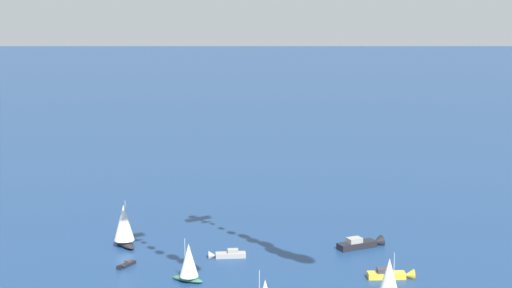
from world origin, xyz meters
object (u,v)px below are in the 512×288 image
Objects in this scene: sailboat_far_stbd at (189,262)px; sailboat_outer_ring_b at (389,279)px; motorboat_ahead at (225,255)px; motorboat_outer_ring_c at (363,244)px; motorboat_outer_ring_d at (393,275)px; motorboat_outer_ring_a at (126,265)px; sailboat_outer_ring_f at (124,225)px.

sailboat_outer_ring_b is at bearing -29.78° from sailboat_far_stbd.
motorboat_outer_ring_c is at bearing -1.53° from motorboat_ahead.
motorboat_outer_ring_d is at bearing -95.10° from motorboat_outer_ring_c.
sailboat_far_stbd is 39.63m from motorboat_outer_ring_d.
motorboat_outer_ring_a is 0.48× the size of motorboat_outer_ring_d.
motorboat_outer_ring_c is (30.55, -0.82, 0.24)m from motorboat_ahead.
motorboat_outer_ring_c is 1.20× the size of motorboat_outer_ring_d.
sailboat_outer_ring_b is at bearing -103.88° from motorboat_outer_ring_c.
sailboat_far_stbd is 42.13m from motorboat_outer_ring_c.
sailboat_outer_ring_f is at bearing 164.41° from motorboat_outer_ring_c.
motorboat_ahead is 0.77× the size of sailboat_outer_ring_f.
sailboat_far_stbd is 0.91× the size of motorboat_outer_ring_d.
motorboat_ahead is at bearing 126.50° from sailboat_outer_ring_b.
sailboat_outer_ring_f is at bearing 85.73° from motorboat_outer_ring_a.
motorboat_ahead is at bearing 178.47° from motorboat_outer_ring_c.
motorboat_ahead is 20.86m from motorboat_outer_ring_a.
sailboat_outer_ring_b is 61.71m from sailboat_outer_ring_f.
motorboat_ahead is 0.86× the size of motorboat_outer_ring_d.
motorboat_outer_ring_c is (40.42, 11.49, -3.03)m from sailboat_far_stbd.
motorboat_outer_ring_a is (-20.85, -0.58, -0.22)m from motorboat_ahead.
motorboat_outer_ring_c is at bearing -15.59° from sailboat_outer_ring_f.
sailboat_outer_ring_f is (-19.82, 13.24, 4.16)m from motorboat_ahead.
motorboat_outer_ring_d is at bearing -35.24° from motorboat_ahead.
motorboat_ahead is 24.19m from sailboat_outer_ring_f.
motorboat_outer_ring_c is at bearing 84.90° from motorboat_outer_ring_d.
motorboat_outer_ring_c is at bearing 76.12° from sailboat_outer_ring_b.
sailboat_outer_ring_f is at bearing 145.36° from motorboat_outer_ring_d.
motorboat_outer_ring_a is 53.44m from motorboat_outer_ring_d.
sailboat_far_stbd is at bearing -128.73° from motorboat_ahead.
motorboat_outer_ring_d is (49.65, -19.76, 0.32)m from motorboat_outer_ring_a.
motorboat_outer_ring_c reaches higher than motorboat_outer_ring_a.
motorboat_ahead is 1.78× the size of motorboat_outer_ring_a.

